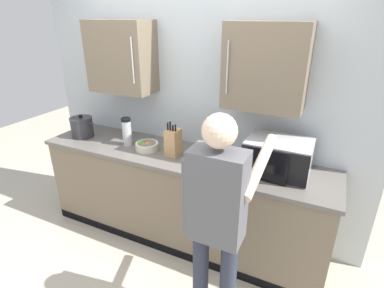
{
  "coord_description": "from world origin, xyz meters",
  "views": [
    {
      "loc": [
        1.19,
        -1.4,
        2.12
      ],
      "look_at": [
        0.15,
        0.77,
        1.08
      ],
      "focal_mm": 28.29,
      "sensor_mm": 36.0,
      "label": 1
    }
  ],
  "objects_px": {
    "knife_block": "(173,142)",
    "person_figure": "(217,215)",
    "stock_pot": "(82,127)",
    "fruit_bowl": "(147,146)",
    "thermos_flask": "(127,132)",
    "wooden_spoon": "(222,163)",
    "microwave_oven": "(275,156)"
  },
  "relations": [
    {
      "from": "thermos_flask",
      "to": "knife_block",
      "type": "xyz_separation_m",
      "value": [
        0.51,
        0.0,
        -0.02
      ]
    },
    {
      "from": "thermos_flask",
      "to": "fruit_bowl",
      "type": "bearing_deg",
      "value": -3.92
    },
    {
      "from": "wooden_spoon",
      "to": "fruit_bowl",
      "type": "relative_size",
      "value": 1.02
    },
    {
      "from": "knife_block",
      "to": "fruit_bowl",
      "type": "xyz_separation_m",
      "value": [
        -0.28,
        -0.02,
        -0.08
      ]
    },
    {
      "from": "thermos_flask",
      "to": "stock_pot",
      "type": "relative_size",
      "value": 0.86
    },
    {
      "from": "stock_pot",
      "to": "fruit_bowl",
      "type": "distance_m",
      "value": 0.8
    },
    {
      "from": "microwave_oven",
      "to": "thermos_flask",
      "type": "bearing_deg",
      "value": -177.37
    },
    {
      "from": "knife_block",
      "to": "person_figure",
      "type": "relative_size",
      "value": 0.2
    },
    {
      "from": "knife_block",
      "to": "person_figure",
      "type": "height_order",
      "value": "person_figure"
    },
    {
      "from": "fruit_bowl",
      "to": "person_figure",
      "type": "height_order",
      "value": "person_figure"
    },
    {
      "from": "thermos_flask",
      "to": "knife_block",
      "type": "height_order",
      "value": "knife_block"
    },
    {
      "from": "wooden_spoon",
      "to": "stock_pot",
      "type": "bearing_deg",
      "value": -179.16
    },
    {
      "from": "microwave_oven",
      "to": "knife_block",
      "type": "relative_size",
      "value": 1.55
    },
    {
      "from": "thermos_flask",
      "to": "fruit_bowl",
      "type": "xyz_separation_m",
      "value": [
        0.23,
        -0.02,
        -0.1
      ]
    },
    {
      "from": "knife_block",
      "to": "person_figure",
      "type": "distance_m",
      "value": 1.03
    },
    {
      "from": "stock_pot",
      "to": "knife_block",
      "type": "bearing_deg",
      "value": 0.93
    },
    {
      "from": "thermos_flask",
      "to": "person_figure",
      "type": "relative_size",
      "value": 0.17
    },
    {
      "from": "wooden_spoon",
      "to": "stock_pot",
      "type": "height_order",
      "value": "stock_pot"
    },
    {
      "from": "thermos_flask",
      "to": "person_figure",
      "type": "height_order",
      "value": "person_figure"
    },
    {
      "from": "wooden_spoon",
      "to": "stock_pot",
      "type": "xyz_separation_m",
      "value": [
        -1.55,
        -0.02,
        0.1
      ]
    },
    {
      "from": "thermos_flask",
      "to": "wooden_spoon",
      "type": "height_order",
      "value": "thermos_flask"
    },
    {
      "from": "stock_pot",
      "to": "fruit_bowl",
      "type": "xyz_separation_m",
      "value": [
        0.8,
        0.0,
        -0.06
      ]
    },
    {
      "from": "thermos_flask",
      "to": "knife_block",
      "type": "bearing_deg",
      "value": 0.1
    },
    {
      "from": "knife_block",
      "to": "wooden_spoon",
      "type": "bearing_deg",
      "value": 0.64
    },
    {
      "from": "person_figure",
      "to": "wooden_spoon",
      "type": "bearing_deg",
      "value": 107.81
    },
    {
      "from": "wooden_spoon",
      "to": "fruit_bowl",
      "type": "xyz_separation_m",
      "value": [
        -0.75,
        -0.02,
        0.03
      ]
    },
    {
      "from": "knife_block",
      "to": "wooden_spoon",
      "type": "xyz_separation_m",
      "value": [
        0.47,
        0.01,
        -0.11
      ]
    },
    {
      "from": "microwave_oven",
      "to": "wooden_spoon",
      "type": "bearing_deg",
      "value": -172.12
    },
    {
      "from": "microwave_oven",
      "to": "person_figure",
      "type": "bearing_deg",
      "value": -103.09
    },
    {
      "from": "knife_block",
      "to": "wooden_spoon",
      "type": "height_order",
      "value": "knife_block"
    },
    {
      "from": "fruit_bowl",
      "to": "stock_pot",
      "type": "bearing_deg",
      "value": -179.94
    },
    {
      "from": "microwave_oven",
      "to": "knife_block",
      "type": "bearing_deg",
      "value": -175.92
    }
  ]
}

